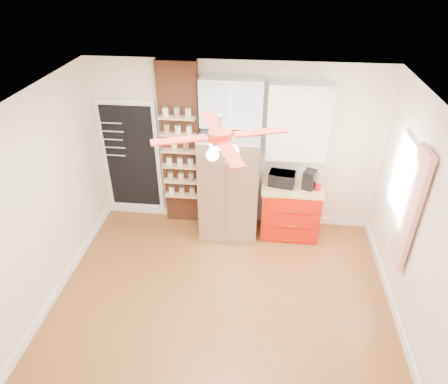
# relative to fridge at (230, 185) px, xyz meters

# --- Properties ---
(floor) EXTENTS (4.50, 4.50, 0.00)m
(floor) POSITION_rel_fridge_xyz_m (0.05, -1.63, -0.88)
(floor) COLOR brown
(floor) RESTS_ON ground
(ceiling) EXTENTS (4.50, 4.50, 0.00)m
(ceiling) POSITION_rel_fridge_xyz_m (0.05, -1.63, 1.83)
(ceiling) COLOR white
(ceiling) RESTS_ON wall_back
(wall_back) EXTENTS (4.50, 0.02, 2.70)m
(wall_back) POSITION_rel_fridge_xyz_m (0.05, 0.37, 0.48)
(wall_back) COLOR #FAEBC9
(wall_back) RESTS_ON floor
(wall_left) EXTENTS (0.02, 4.00, 2.70)m
(wall_left) POSITION_rel_fridge_xyz_m (-2.20, -1.63, 0.48)
(wall_left) COLOR #FAEBC9
(wall_left) RESTS_ON floor
(wall_right) EXTENTS (0.02, 4.00, 2.70)m
(wall_right) POSITION_rel_fridge_xyz_m (2.30, -1.63, 0.48)
(wall_right) COLOR #FAEBC9
(wall_right) RESTS_ON floor
(chalkboard) EXTENTS (0.95, 0.05, 1.95)m
(chalkboard) POSITION_rel_fridge_xyz_m (-1.65, 0.33, 0.23)
(chalkboard) COLOR white
(chalkboard) RESTS_ON wall_back
(brick_pillar) EXTENTS (0.60, 0.16, 2.70)m
(brick_pillar) POSITION_rel_fridge_xyz_m (-0.80, 0.29, 0.48)
(brick_pillar) COLOR brown
(brick_pillar) RESTS_ON floor
(fridge) EXTENTS (0.90, 0.70, 1.75)m
(fridge) POSITION_rel_fridge_xyz_m (0.00, 0.00, 0.00)
(fridge) COLOR silver
(fridge) RESTS_ON floor
(upper_glass_cabinet) EXTENTS (0.90, 0.35, 0.70)m
(upper_glass_cabinet) POSITION_rel_fridge_xyz_m (0.00, 0.20, 1.27)
(upper_glass_cabinet) COLOR white
(upper_glass_cabinet) RESTS_ON wall_back
(red_cabinet) EXTENTS (0.94, 0.64, 0.90)m
(red_cabinet) POSITION_rel_fridge_xyz_m (0.97, 0.05, -0.42)
(red_cabinet) COLOR red
(red_cabinet) RESTS_ON floor
(upper_shelf_unit) EXTENTS (0.90, 0.30, 1.15)m
(upper_shelf_unit) POSITION_rel_fridge_xyz_m (0.97, 0.22, 1.00)
(upper_shelf_unit) COLOR white
(upper_shelf_unit) RESTS_ON wall_back
(window) EXTENTS (0.04, 0.75, 1.05)m
(window) POSITION_rel_fridge_xyz_m (2.28, -0.73, 0.68)
(window) COLOR white
(window) RESTS_ON wall_right
(curtain) EXTENTS (0.06, 0.40, 1.55)m
(curtain) POSITION_rel_fridge_xyz_m (2.23, -1.28, 0.57)
(curtain) COLOR red
(curtain) RESTS_ON wall_right
(ceiling_fan) EXTENTS (1.40, 1.40, 0.44)m
(ceiling_fan) POSITION_rel_fridge_xyz_m (0.05, -1.63, 1.55)
(ceiling_fan) COLOR silver
(ceiling_fan) RESTS_ON ceiling
(toaster_oven) EXTENTS (0.43, 0.33, 0.22)m
(toaster_oven) POSITION_rel_fridge_xyz_m (0.80, 0.06, 0.13)
(toaster_oven) COLOR black
(toaster_oven) RESTS_ON red_cabinet
(coffee_maker) EXTENTS (0.23, 0.25, 0.29)m
(coffee_maker) POSITION_rel_fridge_xyz_m (1.21, 0.01, 0.17)
(coffee_maker) COLOR black
(coffee_maker) RESTS_ON red_cabinet
(canister_left) EXTENTS (0.13, 0.13, 0.14)m
(canister_left) POSITION_rel_fridge_xyz_m (1.34, -0.03, 0.09)
(canister_left) COLOR red
(canister_left) RESTS_ON red_cabinet
(canister_right) EXTENTS (0.10, 0.10, 0.13)m
(canister_right) POSITION_rel_fridge_xyz_m (1.34, 0.04, 0.09)
(canister_right) COLOR #B7330A
(canister_right) RESTS_ON red_cabinet
(pantry_jar_oats) EXTENTS (0.10, 0.10, 0.14)m
(pantry_jar_oats) POSITION_rel_fridge_xyz_m (-0.88, 0.17, 0.57)
(pantry_jar_oats) COLOR #C3BF95
(pantry_jar_oats) RESTS_ON brick_pillar
(pantry_jar_beans) EXTENTS (0.10, 0.10, 0.13)m
(pantry_jar_beans) POSITION_rel_fridge_xyz_m (-0.69, 0.15, 0.56)
(pantry_jar_beans) COLOR brown
(pantry_jar_beans) RESTS_ON brick_pillar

